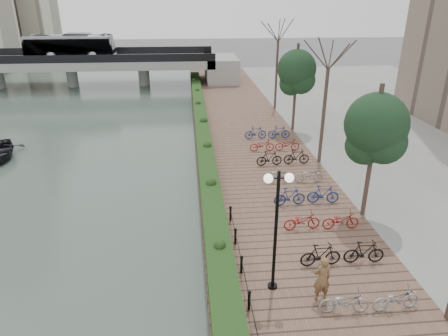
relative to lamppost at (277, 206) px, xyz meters
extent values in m
cube|color=#47594F|center=(-17.45, 20.94, -3.90)|extent=(30.00, 130.00, 0.02)
cube|color=brown|center=(1.55, 13.44, -3.66)|extent=(8.00, 75.00, 0.50)
cube|color=#1D3714|center=(-1.85, 15.94, -3.11)|extent=(1.10, 56.00, 0.60)
cylinder|color=black|center=(-1.05, -1.06, -3.06)|extent=(0.10, 0.10, 0.70)
cylinder|color=black|center=(-1.05, 0.94, -3.06)|extent=(0.10, 0.10, 0.70)
cylinder|color=black|center=(-1.05, 2.94, -3.06)|extent=(0.10, 0.10, 0.70)
cylinder|color=black|center=(-1.05, 4.94, -3.06)|extent=(0.10, 0.10, 0.70)
cylinder|color=black|center=(0.00, 0.00, -1.05)|extent=(0.12, 0.12, 4.70)
cylinder|color=black|center=(0.00, 0.00, 1.05)|extent=(0.70, 0.06, 0.06)
sphere|color=white|center=(-0.35, 0.00, 1.05)|extent=(0.32, 0.32, 0.32)
sphere|color=white|center=(0.35, 0.00, 1.05)|extent=(0.32, 0.32, 0.32)
imported|color=brown|center=(1.55, -0.78, -2.52)|extent=(0.69, 0.49, 1.77)
imported|color=#9A9A9E|center=(2.15, -1.42, -2.95)|extent=(0.60, 1.71, 0.90)
imported|color=black|center=(2.15, 1.18, -2.91)|extent=(0.47, 1.66, 1.00)
imported|color=maroon|center=(2.15, 3.78, -2.95)|extent=(0.60, 1.71, 0.90)
imported|color=navy|center=(2.15, 6.38, -2.91)|extent=(0.47, 1.66, 1.00)
imported|color=#9A9A9E|center=(2.15, 8.98, -2.95)|extent=(0.60, 1.71, 0.90)
imported|color=black|center=(2.15, 11.58, -2.91)|extent=(0.47, 1.66, 1.00)
imported|color=maroon|center=(2.15, 14.18, -2.95)|extent=(0.60, 1.72, 0.90)
imported|color=navy|center=(2.15, 16.78, -2.91)|extent=(0.47, 1.66, 1.00)
imported|color=#9A9A9E|center=(3.95, -1.42, -2.95)|extent=(0.60, 1.71, 0.90)
imported|color=black|center=(3.95, 1.18, -2.91)|extent=(0.47, 1.66, 1.00)
imported|color=maroon|center=(3.95, 3.78, -2.95)|extent=(0.60, 1.71, 0.90)
imported|color=navy|center=(3.95, 6.38, -2.91)|extent=(0.47, 1.66, 1.00)
imported|color=#9A9A9E|center=(3.95, 8.98, -2.95)|extent=(0.60, 1.71, 0.90)
imported|color=black|center=(3.95, 11.58, -2.91)|extent=(0.47, 1.66, 1.00)
imported|color=maroon|center=(3.95, 14.18, -2.95)|extent=(0.60, 1.72, 0.90)
imported|color=navy|center=(3.95, 16.78, -2.91)|extent=(0.47, 1.66, 1.00)
cube|color=gray|center=(-17.45, 40.94, -0.91)|extent=(36.00, 8.00, 1.00)
cube|color=black|center=(-17.45, 37.04, 0.04)|extent=(36.00, 0.15, 0.90)
cube|color=black|center=(-17.45, 44.84, 0.04)|extent=(36.00, 0.15, 0.90)
cylinder|color=gray|center=(-17.45, 40.94, -2.66)|extent=(1.40, 1.40, 2.50)
cylinder|color=gray|center=(-8.45, 40.94, -2.66)|extent=(1.40, 1.40, 2.50)
imported|color=silver|center=(-17.17, 40.94, 1.09)|extent=(2.52, 10.77, 3.00)
camera|label=1|loc=(-2.88, -11.71, 6.48)|focal=32.00mm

